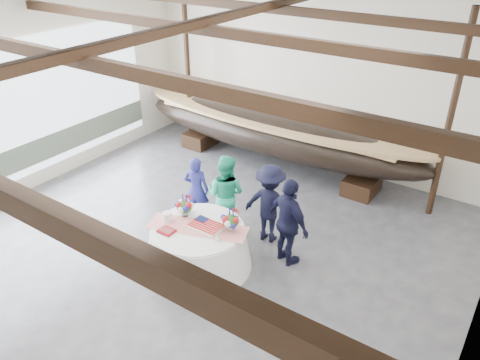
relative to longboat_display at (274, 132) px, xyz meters
The scene contains 12 objects.
floor 5.20m from the longboat_display, 82.85° to the right, with size 10.00×12.00×0.01m, color #3D3D42.
wall_back 1.69m from the longboat_display, 55.97° to the left, with size 10.00×0.02×4.50m, color silver.
ceiling 6.19m from the longboat_display, 82.85° to the right, with size 10.00×12.00×0.01m, color white.
pavilion_structure 5.20m from the longboat_display, 81.42° to the right, with size 9.80×11.76×4.50m.
open_bay 5.98m from the longboat_display, 136.73° to the right, with size 0.03×7.00×3.20m.
longboat_display is the anchor object (origin of this frame).
banquet_table 4.55m from the longboat_display, 77.65° to the right, with size 2.03×2.03×0.87m.
tabletop_items 4.36m from the longboat_display, 77.34° to the right, with size 1.95×1.13×0.40m.
guest_woman_blue 3.18m from the longboat_display, 91.17° to the right, with size 0.55×0.36×1.52m, color navy.
guest_woman_teal 3.22m from the longboat_display, 77.57° to the right, with size 0.85×0.66×1.75m, color #21AE81.
guest_man_left 3.33m from the longboat_display, 60.81° to the right, with size 1.10×0.63×1.70m, color black.
guest_man_right 4.08m from the longboat_display, 55.50° to the right, with size 1.06×0.44×1.80m, color black.
Camera 1 is at (5.02, -4.81, 5.81)m, focal length 35.00 mm.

